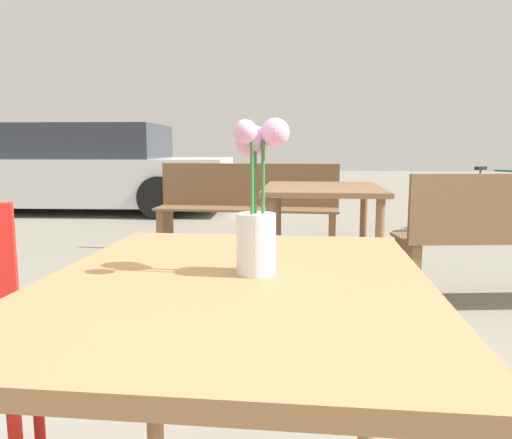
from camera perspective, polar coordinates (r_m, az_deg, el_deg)
The scene contains 6 objects.
table_front at distance 1.01m, azimuth -2.27°, elevation -12.77°, with size 0.82×1.00×0.76m.
flower_vase at distance 0.98m, azimuth 0.09°, elevation 1.00°, with size 0.11×0.12×0.31m.
bench_middle at distance 4.64m, azimuth -0.96°, elevation 1.62°, with size 1.71×0.55×0.85m.
table_back at distance 3.18m, azimuth 7.60°, elevation 1.64°, with size 0.79×0.95×0.76m.
bicycle at distance 6.79m, azimuth 24.95°, elevation 2.00°, with size 1.40×0.89×0.77m.
parked_car at distance 8.32m, azimuth -19.24°, elevation 5.33°, with size 4.62×1.98×1.34m.
Camera 1 is at (0.06, -0.94, 1.01)m, focal length 35.00 mm.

